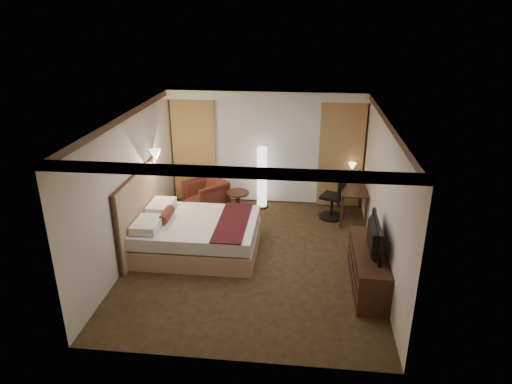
# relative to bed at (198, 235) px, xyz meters

# --- Properties ---
(floor) EXTENTS (4.50, 5.50, 0.01)m
(floor) POSITION_rel_bed_xyz_m (1.07, -0.11, -0.33)
(floor) COLOR black
(floor) RESTS_ON ground
(ceiling) EXTENTS (4.50, 5.50, 0.01)m
(ceiling) POSITION_rel_bed_xyz_m (1.07, -0.11, 2.37)
(ceiling) COLOR white
(ceiling) RESTS_ON back_wall
(back_wall) EXTENTS (4.50, 0.02, 2.70)m
(back_wall) POSITION_rel_bed_xyz_m (1.07, 2.64, 1.02)
(back_wall) COLOR beige
(back_wall) RESTS_ON floor
(left_wall) EXTENTS (0.02, 5.50, 2.70)m
(left_wall) POSITION_rel_bed_xyz_m (-1.18, -0.11, 1.02)
(left_wall) COLOR beige
(left_wall) RESTS_ON floor
(right_wall) EXTENTS (0.02, 5.50, 2.70)m
(right_wall) POSITION_rel_bed_xyz_m (3.32, -0.11, 1.02)
(right_wall) COLOR beige
(right_wall) RESTS_ON floor
(crown_molding) EXTENTS (4.50, 5.50, 0.12)m
(crown_molding) POSITION_rel_bed_xyz_m (1.07, -0.11, 2.31)
(crown_molding) COLOR black
(crown_molding) RESTS_ON ceiling
(soffit) EXTENTS (4.50, 0.50, 0.20)m
(soffit) POSITION_rel_bed_xyz_m (1.07, 2.39, 2.27)
(soffit) COLOR white
(soffit) RESTS_ON ceiling
(curtain_sheer) EXTENTS (2.48, 0.04, 2.45)m
(curtain_sheer) POSITION_rel_bed_xyz_m (1.07, 2.56, 0.92)
(curtain_sheer) COLOR silver
(curtain_sheer) RESTS_ON back_wall
(curtain_left_drape) EXTENTS (1.00, 0.14, 2.45)m
(curtain_left_drape) POSITION_rel_bed_xyz_m (-0.63, 2.50, 0.92)
(curtain_left_drape) COLOR #A3794A
(curtain_left_drape) RESTS_ON back_wall
(curtain_right_drape) EXTENTS (1.00, 0.14, 2.45)m
(curtain_right_drape) POSITION_rel_bed_xyz_m (2.77, 2.50, 0.92)
(curtain_right_drape) COLOR #A3794A
(curtain_right_drape) RESTS_ON back_wall
(wall_sconce) EXTENTS (0.24, 0.24, 0.24)m
(wall_sconce) POSITION_rel_bed_xyz_m (-1.02, 0.87, 1.29)
(wall_sconce) COLOR white
(wall_sconce) RESTS_ON left_wall
(bed) EXTENTS (2.24, 1.74, 0.65)m
(bed) POSITION_rel_bed_xyz_m (0.00, 0.00, 0.00)
(bed) COLOR white
(bed) RESTS_ON floor
(headboard) EXTENTS (0.12, 2.04, 1.50)m
(headboard) POSITION_rel_bed_xyz_m (-1.13, 0.00, 0.42)
(headboard) COLOR tan
(headboard) RESTS_ON floor
(armchair) EXTENTS (1.10, 1.10, 0.83)m
(armchair) POSITION_rel_bed_xyz_m (-0.25, 1.83, 0.09)
(armchair) COLOR #522118
(armchair) RESTS_ON floor
(side_table) EXTENTS (0.51, 0.51, 0.56)m
(side_table) POSITION_rel_bed_xyz_m (0.51, 1.70, -0.05)
(side_table) COLOR black
(side_table) RESTS_ON floor
(floor_lamp) EXTENTS (0.31, 0.31, 1.46)m
(floor_lamp) POSITION_rel_bed_xyz_m (1.00, 2.21, 0.40)
(floor_lamp) COLOR white
(floor_lamp) RESTS_ON floor
(desk) EXTENTS (0.55, 1.21, 0.75)m
(desk) POSITION_rel_bed_xyz_m (3.02, 1.83, 0.05)
(desk) COLOR black
(desk) RESTS_ON floor
(desk_lamp) EXTENTS (0.18, 0.18, 0.34)m
(desk_lamp) POSITION_rel_bed_xyz_m (3.02, 2.29, 0.59)
(desk_lamp) COLOR #FFD899
(desk_lamp) RESTS_ON desk
(office_chair) EXTENTS (0.70, 0.70, 1.10)m
(office_chair) POSITION_rel_bed_xyz_m (2.59, 1.78, 0.22)
(office_chair) COLOR black
(office_chair) RESTS_ON floor
(dresser) EXTENTS (0.50, 1.75, 0.68)m
(dresser) POSITION_rel_bed_xyz_m (3.07, -0.87, 0.01)
(dresser) COLOR black
(dresser) RESTS_ON floor
(television) EXTENTS (0.62, 1.07, 0.14)m
(television) POSITION_rel_bed_xyz_m (3.04, -0.87, 0.66)
(television) COLOR black
(television) RESTS_ON dresser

